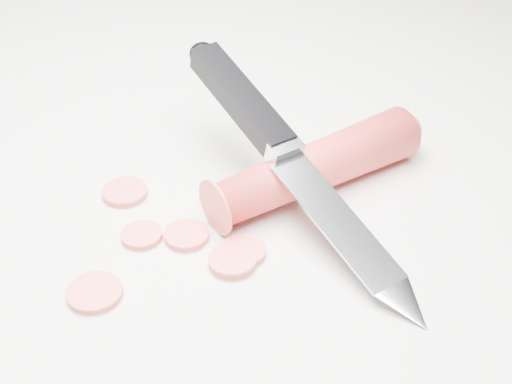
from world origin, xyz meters
The scene contains 10 objects.
ground centered at (0.00, 0.00, 0.00)m, with size 2.40×2.40×0.00m, color silver.
carrot centered at (0.04, 0.06, 0.02)m, with size 0.04×0.04×0.18m, color red.
carrot_slice_0 centered at (-0.08, -0.04, 0.00)m, with size 0.04×0.04×0.01m, color #EF544C.
carrot_slice_1 centered at (-0.03, -0.07, 0.00)m, with size 0.03×0.03×0.01m, color #EF544C.
carrot_slice_2 centered at (-0.01, 0.00, 0.00)m, with size 0.04×0.04×0.01m, color #EF544C.
carrot_slice_3 centered at (0.04, -0.04, 0.00)m, with size 0.03×0.03×0.01m, color #EF544C.
carrot_slice_4 centered at (0.04, -0.05, 0.00)m, with size 0.03×0.03×0.01m, color #EF544C.
carrot_slice_5 centered at (0.00, -0.05, 0.00)m, with size 0.03×0.03×0.01m, color #EF544C.
carrot_slice_6 centered at (-0.01, -0.13, 0.00)m, with size 0.04×0.04×0.01m, color #EF544C.
kitchen_knife centered at (0.04, 0.02, 0.04)m, with size 0.29×0.12×0.09m, color #B9BCC0, non-canonical shape.
Camera 1 is at (0.28, -0.33, 0.34)m, focal length 50.00 mm.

